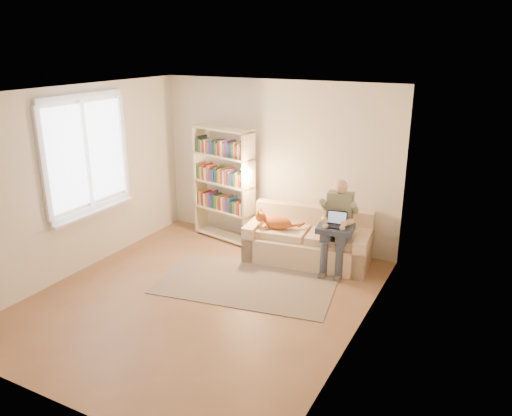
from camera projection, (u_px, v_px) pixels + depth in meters
The scene contains 14 objects.
floor at pixel (201, 298), 6.43m from camera, with size 4.50×4.50×0.00m, color brown.
ceiling at pixel (193, 92), 5.60m from camera, with size 4.00×4.50×0.02m, color white.
wall_left at pixel (77, 182), 6.89m from camera, with size 0.02×4.50×2.60m, color silver.
wall_right at pixel (359, 230), 5.14m from camera, with size 0.02×4.50×2.60m, color silver.
wall_back at pixel (277, 163), 7.90m from camera, with size 4.00×0.02×2.60m, color silver.
wall_front at pixel (45, 276), 4.12m from camera, with size 4.00×0.02×2.60m, color silver.
window at pixel (90, 173), 7.01m from camera, with size 0.12×1.52×1.69m.
sofa at pixel (308, 243), 7.46m from camera, with size 1.90×1.03×0.77m.
person at pixel (338, 221), 7.04m from camera, with size 0.42×0.61×1.31m.
cat at pixel (278, 222), 7.40m from camera, with size 0.66×0.29×0.25m.
blanket at pixel (332, 228), 6.97m from camera, with size 0.50×0.41×0.08m, color #283347.
laptop at pixel (333, 222), 6.95m from camera, with size 0.31×0.27×0.24m.
bookshelf at pixel (223, 179), 8.04m from camera, with size 1.23×0.59×1.87m.
rug at pixel (247, 282), 6.82m from camera, with size 2.36×1.40×0.01m, color gray.
Camera 1 is at (3.27, -4.75, 3.15)m, focal length 35.00 mm.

